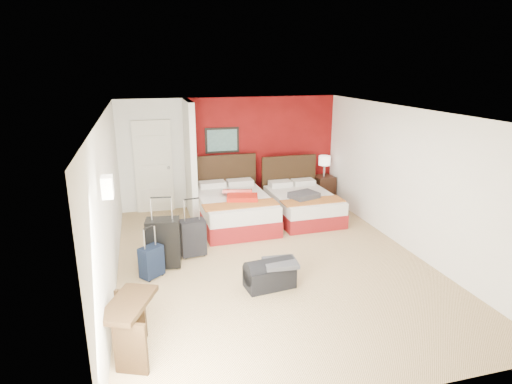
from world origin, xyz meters
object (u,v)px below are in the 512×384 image
object	(u,v)px
suitcase_black	(164,244)
duffel_bag	(270,276)
bed_right	(303,206)
table_lamp	(324,166)
suitcase_navy	(152,263)
red_suitcase_open	(240,195)
suitcase_charcoal	(193,239)
desk	(131,328)
bed_left	(234,210)
nightstand	(323,189)

from	to	relation	value
suitcase_black	duffel_bag	xyz separation A→B (m)	(1.46, -1.10, -0.22)
bed_right	duffel_bag	world-z (taller)	bed_right
table_lamp	suitcase_navy	distance (m)	5.13
red_suitcase_open	table_lamp	distance (m)	2.57
suitcase_black	suitcase_charcoal	size ratio (longest dim) A/B	1.28
red_suitcase_open	table_lamp	world-z (taller)	table_lamp
suitcase_navy	table_lamp	bearing A→B (deg)	-3.73
suitcase_charcoal	duffel_bag	bearing A→B (deg)	-62.80
red_suitcase_open	suitcase_black	world-z (taller)	suitcase_black
bed_right	red_suitcase_open	bearing A→B (deg)	-177.77
red_suitcase_open	desk	xyz separation A→B (m)	(-2.13, -3.69, -0.32)
bed_right	suitcase_charcoal	distance (m)	2.85
bed_left	desk	xyz separation A→B (m)	(-2.03, -3.79, 0.03)
suitcase_black	suitcase_navy	world-z (taller)	suitcase_black
suitcase_charcoal	desk	bearing A→B (deg)	-119.57
bed_left	desk	distance (m)	4.30
suitcase_charcoal	suitcase_navy	xyz separation A→B (m)	(-0.72, -0.63, -0.07)
table_lamp	desk	bearing A→B (deg)	-133.06
suitcase_black	desk	bearing A→B (deg)	-94.69
nightstand	table_lamp	bearing A→B (deg)	0.00
suitcase_charcoal	duffel_bag	size ratio (longest dim) A/B	0.87
nightstand	bed_left	bearing A→B (deg)	-165.06
red_suitcase_open	desk	distance (m)	4.27
bed_left	duffel_bag	bearing A→B (deg)	-92.80
suitcase_navy	duffel_bag	xyz separation A→B (m)	(1.68, -0.76, -0.06)
table_lamp	suitcase_black	bearing A→B (deg)	-146.60
suitcase_charcoal	suitcase_navy	world-z (taller)	suitcase_charcoal
nightstand	table_lamp	world-z (taller)	table_lamp
nightstand	suitcase_black	size ratio (longest dim) A/B	0.79
bed_right	suitcase_navy	world-z (taller)	bed_right
suitcase_black	duffel_bag	world-z (taller)	suitcase_black
table_lamp	desk	xyz separation A→B (m)	(-4.45, -4.76, -0.53)
bed_left	duffel_bag	world-z (taller)	bed_left
bed_left	bed_right	bearing A→B (deg)	-1.88
bed_left	nightstand	bearing A→B (deg)	20.49
suitcase_black	suitcase_navy	distance (m)	0.42
suitcase_black	desk	distance (m)	2.22
bed_right	suitcase_navy	distance (m)	3.79
bed_left	suitcase_charcoal	world-z (taller)	suitcase_charcoal
red_suitcase_open	suitcase_charcoal	xyz separation A→B (m)	(-1.12, -1.22, -0.35)
suitcase_navy	duffel_bag	bearing A→B (deg)	-63.36
suitcase_navy	desk	size ratio (longest dim) A/B	0.60
nightstand	table_lamp	size ratio (longest dim) A/B	1.27
bed_right	nightstand	xyz separation A→B (m)	(0.91, 0.99, 0.04)
red_suitcase_open	nightstand	size ratio (longest dim) A/B	1.33
suitcase_charcoal	desk	world-z (taller)	desk
suitcase_black	suitcase_charcoal	xyz separation A→B (m)	(0.51, 0.30, -0.09)
bed_left	suitcase_navy	size ratio (longest dim) A/B	4.17
desk	bed_right	bearing A→B (deg)	69.87
bed_right	red_suitcase_open	world-z (taller)	red_suitcase_open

